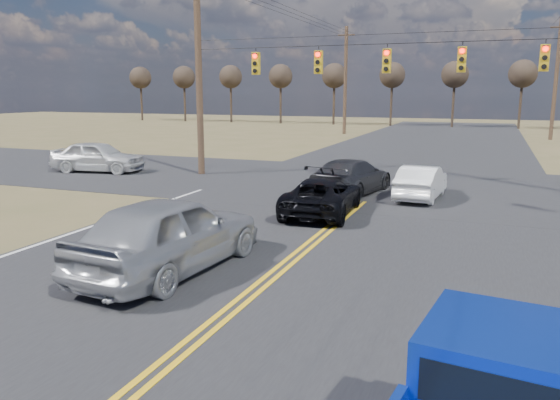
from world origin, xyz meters
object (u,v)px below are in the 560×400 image
(silver_suv, at_px, (170,233))
(white_car_queue, at_px, (421,182))
(cross_car_west, at_px, (98,157))
(black_suv, at_px, (322,196))
(dgrey_car_queue, at_px, (351,176))

(silver_suv, height_order, white_car_queue, silver_suv)
(silver_suv, height_order, cross_car_west, silver_suv)
(black_suv, bearing_deg, dgrey_car_queue, -94.00)
(silver_suv, height_order, dgrey_car_queue, silver_suv)
(silver_suv, relative_size, dgrey_car_queue, 1.08)
(silver_suv, relative_size, cross_car_west, 1.13)
(black_suv, xyz_separation_m, white_car_queue, (2.75, 3.97, 0.02))
(silver_suv, distance_m, black_suv, 7.08)
(silver_suv, relative_size, black_suv, 1.18)
(silver_suv, xyz_separation_m, black_suv, (1.52, 6.91, -0.28))
(cross_car_west, bearing_deg, black_suv, -120.51)
(black_suv, xyz_separation_m, dgrey_car_queue, (-0.00, 3.97, 0.09))
(black_suv, distance_m, white_car_queue, 4.82)
(dgrey_car_queue, xyz_separation_m, cross_car_west, (-13.48, 1.26, 0.08))
(dgrey_car_queue, bearing_deg, silver_suv, 91.62)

